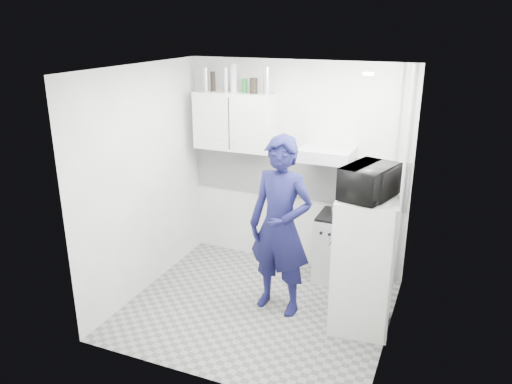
% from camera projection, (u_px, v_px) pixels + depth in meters
% --- Properties ---
extents(floor, '(2.80, 2.80, 0.00)m').
position_uv_depth(floor, '(258.00, 308.00, 5.55)').
color(floor, gray).
rests_on(floor, ground).
extents(ceiling, '(2.80, 2.80, 0.00)m').
position_uv_depth(ceiling, '(258.00, 68.00, 4.70)').
color(ceiling, white).
rests_on(ceiling, wall_back).
extents(wall_back, '(2.80, 0.00, 2.80)m').
position_uv_depth(wall_back, '(296.00, 167.00, 6.21)').
color(wall_back, white).
rests_on(wall_back, floor).
extents(wall_left, '(0.00, 2.60, 2.60)m').
position_uv_depth(wall_left, '(144.00, 182.00, 5.63)').
color(wall_left, white).
rests_on(wall_left, floor).
extents(wall_right, '(0.00, 2.60, 2.60)m').
position_uv_depth(wall_right, '(397.00, 218.00, 4.61)').
color(wall_right, white).
rests_on(wall_right, floor).
extents(person, '(0.76, 0.55, 1.95)m').
position_uv_depth(person, '(280.00, 227.00, 5.25)').
color(person, '#12133C').
rests_on(person, floor).
extents(stove, '(0.51, 0.51, 0.81)m').
position_uv_depth(stove, '(338.00, 248.00, 6.05)').
color(stove, silver).
rests_on(stove, floor).
extents(fridge, '(0.65, 0.65, 1.42)m').
position_uv_depth(fridge, '(363.00, 264.00, 5.01)').
color(fridge, silver).
rests_on(fridge, floor).
extents(stove_top, '(0.49, 0.49, 0.03)m').
position_uv_depth(stove_top, '(340.00, 216.00, 5.92)').
color(stove_top, black).
rests_on(stove_top, stove).
extents(saucepan, '(0.20, 0.20, 0.11)m').
position_uv_depth(saucepan, '(340.00, 211.00, 5.88)').
color(saucepan, silver).
rests_on(saucepan, stove_top).
extents(microwave, '(0.67, 0.54, 0.32)m').
position_uv_depth(microwave, '(369.00, 182.00, 4.73)').
color(microwave, black).
rests_on(microwave, fridge).
extents(bottle_a, '(0.07, 0.07, 0.28)m').
position_uv_depth(bottle_a, '(206.00, 79.00, 6.14)').
color(bottle_a, silver).
rests_on(bottle_a, upper_cabinet).
extents(bottle_b, '(0.06, 0.06, 0.24)m').
position_uv_depth(bottle_b, '(213.00, 81.00, 6.11)').
color(bottle_b, black).
rests_on(bottle_b, upper_cabinet).
extents(bottle_c, '(0.07, 0.07, 0.29)m').
position_uv_depth(bottle_c, '(226.00, 80.00, 6.04)').
color(bottle_c, silver).
rests_on(bottle_c, upper_cabinet).
extents(bottle_d, '(0.08, 0.08, 0.34)m').
position_uv_depth(bottle_d, '(234.00, 78.00, 5.99)').
color(bottle_d, '#B2B7BC').
rests_on(bottle_d, upper_cabinet).
extents(canister_a, '(0.07, 0.07, 0.17)m').
position_uv_depth(canister_a, '(245.00, 86.00, 5.96)').
color(canister_a, '#144C1E').
rests_on(canister_a, upper_cabinet).
extents(canister_b, '(0.10, 0.10, 0.18)m').
position_uv_depth(canister_b, '(254.00, 86.00, 5.92)').
color(canister_b, black).
rests_on(canister_b, upper_cabinet).
extents(bottle_e, '(0.08, 0.08, 0.32)m').
position_uv_depth(bottle_e, '(267.00, 81.00, 5.84)').
color(bottle_e, silver).
rests_on(bottle_e, upper_cabinet).
extents(upper_cabinet, '(1.00, 0.35, 0.70)m').
position_uv_depth(upper_cabinet, '(235.00, 121.00, 6.15)').
color(upper_cabinet, silver).
rests_on(upper_cabinet, wall_back).
extents(range_hood, '(0.60, 0.50, 0.14)m').
position_uv_depth(range_hood, '(327.00, 154.00, 5.74)').
color(range_hood, silver).
rests_on(range_hood, wall_back).
extents(backsplash, '(2.74, 0.03, 0.60)m').
position_uv_depth(backsplash, '(296.00, 175.00, 6.23)').
color(backsplash, white).
rests_on(backsplash, wall_back).
extents(pipe_a, '(0.05, 0.05, 2.60)m').
position_uv_depth(pipe_a, '(403.00, 181.00, 5.67)').
color(pipe_a, silver).
rests_on(pipe_a, floor).
extents(pipe_b, '(0.04, 0.04, 2.60)m').
position_uv_depth(pipe_b, '(392.00, 180.00, 5.71)').
color(pipe_b, silver).
rests_on(pipe_b, floor).
extents(ceiling_spot_fixture, '(0.10, 0.10, 0.02)m').
position_uv_depth(ceiling_spot_fixture, '(368.00, 74.00, 4.52)').
color(ceiling_spot_fixture, white).
rests_on(ceiling_spot_fixture, ceiling).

